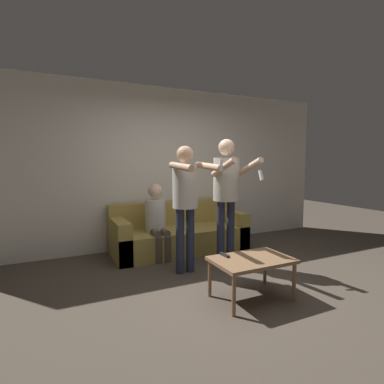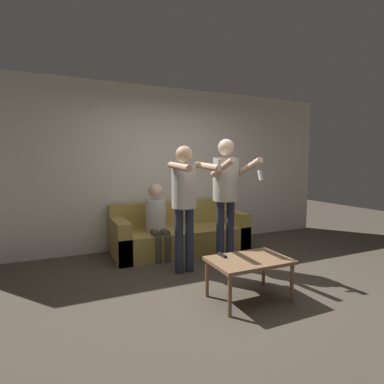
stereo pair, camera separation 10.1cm
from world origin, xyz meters
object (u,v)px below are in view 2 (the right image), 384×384
object	(u,v)px
person_standing_right	(226,186)
remote_on_table	(222,255)
coffee_table	(249,263)
couch	(180,234)
person_standing_left	(185,193)
person_seated	(157,218)

from	to	relation	value
person_standing_right	remote_on_table	distance (m)	1.16
coffee_table	couch	bearing A→B (deg)	90.20
person_standing_right	couch	bearing A→B (deg)	108.15
person_standing_left	coffee_table	distance (m)	1.22
couch	person_standing_right	xyz separation A→B (m)	(0.31, -0.94, 0.85)
person_seated	person_standing_right	bearing A→B (deg)	-45.48
person_standing_right	coffee_table	size ratio (longest dim) A/B	2.12
coffee_table	remote_on_table	xyz separation A→B (m)	(-0.22, 0.19, 0.06)
person_standing_left	person_standing_right	xyz separation A→B (m)	(0.62, 0.01, 0.07)
couch	person_standing_left	xyz separation A→B (m)	(-0.31, -0.95, 0.78)
coffee_table	remote_on_table	world-z (taller)	remote_on_table
couch	coffee_table	xyz separation A→B (m)	(0.01, -1.93, 0.13)
couch	person_standing_right	bearing A→B (deg)	-71.85
person_standing_left	remote_on_table	xyz separation A→B (m)	(0.10, -0.79, -0.60)
couch	person_standing_right	world-z (taller)	person_standing_right
couch	person_seated	xyz separation A→B (m)	(-0.44, -0.18, 0.34)
coffee_table	remote_on_table	distance (m)	0.30
coffee_table	person_standing_right	bearing A→B (deg)	72.94
person_standing_right	person_seated	bearing A→B (deg)	134.52
remote_on_table	couch	bearing A→B (deg)	83.09
person_standing_right	coffee_table	world-z (taller)	person_standing_right
person_standing_left	remote_on_table	world-z (taller)	person_standing_left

